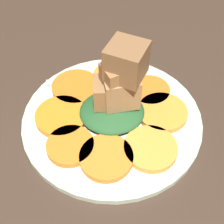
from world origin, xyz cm
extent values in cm
cube|color=#38281E|center=(0.00, 0.00, 1.00)|extent=(120.00, 120.00, 2.00)
cylinder|color=beige|center=(0.00, 0.00, 2.50)|extent=(26.37, 26.37, 1.00)
cylinder|color=white|center=(0.00, 0.00, 2.55)|extent=(21.10, 21.10, 1.00)
cylinder|color=orange|center=(1.12, 7.33, 3.57)|extent=(7.13, 7.13, 0.93)
cylinder|color=orange|center=(-4.84, 6.20, 3.57)|extent=(7.25, 7.25, 0.93)
cylinder|color=orange|center=(-7.41, -0.17, 3.57)|extent=(7.33, 7.33, 0.93)
cylinder|color=orange|center=(-6.09, -4.48, 3.57)|extent=(6.32, 6.32, 0.93)
cylinder|color=orange|center=(-0.80, -7.92, 3.57)|extent=(6.96, 6.96, 0.93)
cylinder|color=orange|center=(5.41, -5.87, 3.57)|extent=(7.52, 7.52, 0.93)
cylinder|color=orange|center=(7.38, 0.35, 3.57)|extent=(7.55, 7.55, 0.93)
cylinder|color=orange|center=(5.90, 5.22, 3.57)|extent=(6.47, 6.47, 0.93)
ellipsoid|color=#235128|center=(0.00, 0.00, 4.20)|extent=(9.43, 8.49, 2.20)
cube|color=#9E754C|center=(-1.22, -1.26, 7.70)|extent=(5.42, 5.42, 4.80)
cube|color=olive|center=(0.57, -0.86, 7.23)|extent=(3.96, 3.96, 3.85)
cube|color=olive|center=(-0.52, -0.82, 10.33)|extent=(4.44, 4.44, 3.35)
cube|color=brown|center=(-1.90, -1.26, 12.43)|extent=(6.40, 6.40, 4.75)
cube|color=#B2B2B7|center=(4.35, -7.19, 3.30)|extent=(11.92, 1.53, 0.40)
cube|color=#B2B2B7|center=(-2.32, -6.95, 3.30)|extent=(1.52, 2.36, 0.40)
cube|color=#B2B2B7|center=(-5.41, -7.84, 3.30)|extent=(4.69, 0.48, 0.40)
cube|color=#B2B2B7|center=(-5.39, -7.17, 3.30)|extent=(4.69, 0.48, 0.40)
cube|color=#B2B2B7|center=(-5.37, -6.51, 3.30)|extent=(4.69, 0.48, 0.40)
cube|color=#B2B2B7|center=(-5.34, -5.84, 3.30)|extent=(4.69, 0.48, 0.40)
camera|label=1|loc=(1.48, 29.31, 38.32)|focal=50.00mm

